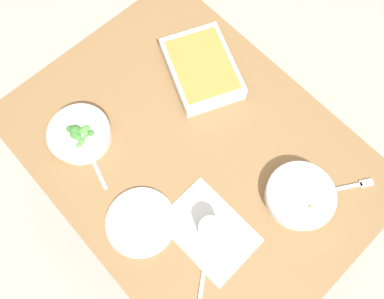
% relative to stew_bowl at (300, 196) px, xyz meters
% --- Properties ---
extents(ground_plane, '(6.00, 6.00, 0.00)m').
position_rel_stew_bowl_xyz_m(ground_plane, '(-0.35, -0.14, -0.77)').
color(ground_plane, '#B2A899').
extents(dining_table, '(1.20, 0.90, 0.74)m').
position_rel_stew_bowl_xyz_m(dining_table, '(-0.35, -0.14, -0.12)').
color(dining_table, olive).
rests_on(dining_table, ground_plane).
extents(placemat, '(0.29, 0.21, 0.00)m').
position_rel_stew_bowl_xyz_m(placemat, '(-0.12, -0.28, -0.03)').
color(placemat, silver).
rests_on(placemat, dining_table).
extents(stew_bowl, '(0.22, 0.22, 0.06)m').
position_rel_stew_bowl_xyz_m(stew_bowl, '(0.00, 0.00, 0.00)').
color(stew_bowl, white).
rests_on(stew_bowl, dining_table).
extents(broccoli_bowl, '(0.21, 0.21, 0.07)m').
position_rel_stew_bowl_xyz_m(broccoli_bowl, '(-0.64, -0.38, -0.00)').
color(broccoli_bowl, white).
rests_on(broccoli_bowl, dining_table).
extents(baking_dish, '(0.36, 0.32, 0.06)m').
position_rel_stew_bowl_xyz_m(baking_dish, '(-0.54, 0.09, 0.00)').
color(baking_dish, silver).
rests_on(baking_dish, dining_table).
extents(drink_cup, '(0.07, 0.07, 0.08)m').
position_rel_stew_bowl_xyz_m(drink_cup, '(-0.12, -0.28, 0.01)').
color(drink_cup, '#B2BCC6').
rests_on(drink_cup, dining_table).
extents(side_plate, '(0.22, 0.22, 0.01)m').
position_rel_stew_bowl_xyz_m(side_plate, '(-0.28, -0.42, -0.03)').
color(side_plate, white).
rests_on(side_plate, dining_table).
extents(spoon_by_stew, '(0.17, 0.08, 0.01)m').
position_rel_stew_bowl_xyz_m(spoon_by_stew, '(-0.04, -0.01, -0.03)').
color(spoon_by_stew, silver).
rests_on(spoon_by_stew, dining_table).
extents(spoon_by_broccoli, '(0.17, 0.06, 0.01)m').
position_rel_stew_bowl_xyz_m(spoon_by_broccoli, '(-0.55, -0.40, -0.03)').
color(spoon_by_broccoli, silver).
rests_on(spoon_by_broccoli, dining_table).
extents(spoon_spare, '(0.12, 0.15, 0.01)m').
position_rel_stew_bowl_xyz_m(spoon_spare, '(-0.06, -0.36, -0.03)').
color(spoon_spare, silver).
rests_on(spoon_spare, dining_table).
extents(fork_on_table, '(0.11, 0.16, 0.01)m').
position_rel_stew_bowl_xyz_m(fork_on_table, '(0.09, 0.16, -0.03)').
color(fork_on_table, silver).
rests_on(fork_on_table, dining_table).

